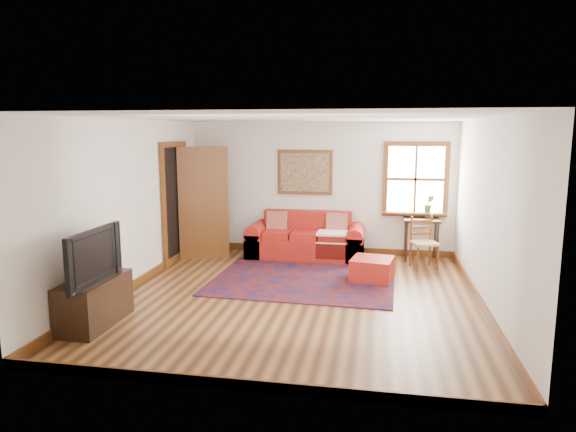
% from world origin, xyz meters
% --- Properties ---
extents(ground, '(5.50, 5.50, 0.00)m').
position_xyz_m(ground, '(0.00, 0.00, 0.00)').
color(ground, '#462612').
rests_on(ground, ground).
extents(room_envelope, '(5.04, 5.54, 2.52)m').
position_xyz_m(room_envelope, '(0.00, 0.02, 1.65)').
color(room_envelope, silver).
rests_on(room_envelope, ground).
extents(window, '(1.18, 0.20, 1.38)m').
position_xyz_m(window, '(1.78, 2.70, 1.31)').
color(window, white).
rests_on(window, ground).
extents(doorway, '(0.89, 1.08, 2.14)m').
position_xyz_m(doorway, '(-2.21, 1.78, 1.07)').
color(doorway, black).
rests_on(doorway, ground).
extents(framed_artwork, '(1.05, 0.07, 0.85)m').
position_xyz_m(framed_artwork, '(-0.30, 2.71, 1.55)').
color(framed_artwork, brown).
rests_on(framed_artwork, ground).
extents(persian_rug, '(2.88, 2.34, 0.02)m').
position_xyz_m(persian_rug, '(-0.03, 0.80, 0.01)').
color(persian_rug, '#5C140D').
rests_on(persian_rug, ground).
extents(red_leather_sofa, '(2.13, 0.88, 0.83)m').
position_xyz_m(red_leather_sofa, '(-0.22, 2.33, 0.28)').
color(red_leather_sofa, '#A91C15').
rests_on(red_leather_sofa, ground).
extents(red_ottoman, '(0.71, 0.71, 0.35)m').
position_xyz_m(red_ottoman, '(1.03, 1.01, 0.18)').
color(red_ottoman, '#A91C15').
rests_on(red_ottoman, ground).
extents(side_table, '(0.64, 0.48, 0.76)m').
position_xyz_m(side_table, '(1.87, 2.47, 0.64)').
color(side_table, black).
rests_on(side_table, ground).
extents(ladder_back_chair, '(0.51, 0.50, 0.88)m').
position_xyz_m(ladder_back_chair, '(1.87, 1.94, 0.47)').
color(ladder_back_chair, tan).
rests_on(ladder_back_chair, ground).
extents(media_cabinet, '(0.47, 1.05, 0.58)m').
position_xyz_m(media_cabinet, '(-2.25, -1.48, 0.29)').
color(media_cabinet, black).
rests_on(media_cabinet, ground).
extents(television, '(0.15, 1.11, 0.64)m').
position_xyz_m(television, '(-2.23, -1.63, 0.90)').
color(television, black).
rests_on(television, media_cabinet).
extents(candle_hurricane, '(0.12, 0.12, 0.18)m').
position_xyz_m(candle_hurricane, '(-2.20, -1.04, 0.66)').
color(candle_hurricane, silver).
rests_on(candle_hurricane, media_cabinet).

